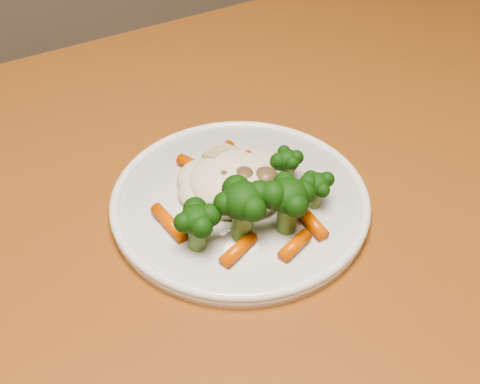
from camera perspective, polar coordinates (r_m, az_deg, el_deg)
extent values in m
cube|color=#965322|center=(0.58, 0.64, -4.93)|extent=(1.40, 1.04, 0.04)
cube|color=#965322|center=(1.32, 14.22, 3.27)|extent=(0.07, 0.07, 0.71)
cylinder|color=white|center=(0.58, 0.00, -1.02)|extent=(0.25, 0.25, 0.01)
ellipsoid|color=beige|center=(0.57, -0.54, 1.85)|extent=(0.11, 0.10, 0.04)
ellipsoid|color=black|center=(0.52, -4.07, -3.56)|extent=(0.05, 0.05, 0.04)
ellipsoid|color=black|center=(0.52, 0.26, -2.08)|extent=(0.06, 0.06, 0.05)
ellipsoid|color=black|center=(0.53, 4.52, -1.54)|extent=(0.06, 0.06, 0.05)
ellipsoid|color=black|center=(0.56, 7.26, 0.05)|extent=(0.04, 0.04, 0.03)
ellipsoid|color=black|center=(0.59, 4.44, 2.43)|extent=(0.04, 0.04, 0.03)
cylinder|color=#F15C05|center=(0.60, -3.81, 2.33)|extent=(0.04, 0.05, 0.01)
cylinder|color=#F15C05|center=(0.62, -1.75, 3.34)|extent=(0.04, 0.04, 0.01)
cylinder|color=#F15C05|center=(0.60, 2.84, 2.29)|extent=(0.05, 0.02, 0.01)
cylinder|color=#F15C05|center=(0.55, -6.74, -2.89)|extent=(0.02, 0.05, 0.01)
cylinder|color=#F15C05|center=(0.52, -0.14, -5.46)|extent=(0.04, 0.03, 0.01)
cylinder|color=#F15C05|center=(0.53, 5.22, -5.07)|extent=(0.04, 0.03, 0.01)
cylinder|color=#F15C05|center=(0.55, 6.82, -2.88)|extent=(0.02, 0.04, 0.01)
cylinder|color=#F15C05|center=(0.58, 1.80, 2.17)|extent=(0.02, 0.05, 0.01)
ellipsoid|color=brown|center=(0.57, 0.31, 1.41)|extent=(0.03, 0.03, 0.02)
ellipsoid|color=brown|center=(0.57, 2.42, 1.41)|extent=(0.03, 0.03, 0.02)
ellipsoid|color=brown|center=(0.57, -1.39, 1.36)|extent=(0.02, 0.02, 0.02)
ellipsoid|color=brown|center=(0.55, -0.06, -0.52)|extent=(0.02, 0.02, 0.01)
cube|color=tan|center=(0.60, -2.33, 3.35)|extent=(0.03, 0.03, 0.01)
cube|color=tan|center=(0.60, -1.08, 3.63)|extent=(0.03, 0.03, 0.01)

